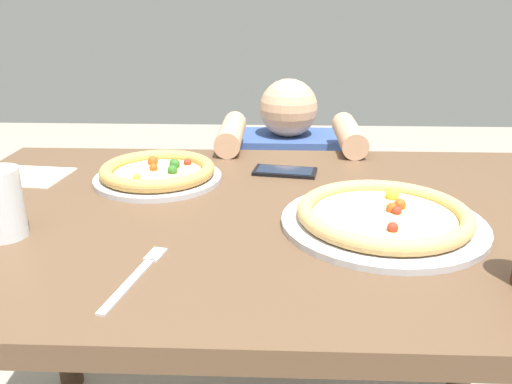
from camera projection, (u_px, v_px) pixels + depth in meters
The scene contains 8 objects.
dining_table at pixel (258, 257), 1.07m from camera, with size 1.37×0.88×0.75m.
pizza_near at pixel (384, 217), 0.96m from camera, with size 0.38×0.38×0.04m.
pizza_far at pixel (158, 173), 1.20m from camera, with size 0.29×0.29×0.04m.
water_cup_clear at pixel (1, 202), 0.90m from camera, with size 0.08×0.08×0.12m.
paper_napkin at pixel (32, 176), 1.23m from camera, with size 0.16×0.14×0.00m, color white.
fork at pixel (137, 274), 0.79m from camera, with size 0.06×0.20×0.00m.
cell_phone at pixel (285, 171), 1.26m from camera, with size 0.16×0.10×0.01m.
diner_seated at pixel (286, 222), 1.82m from camera, with size 0.40×0.52×0.91m.
Camera 1 is at (0.03, -0.96, 1.14)m, focal length 36.57 mm.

